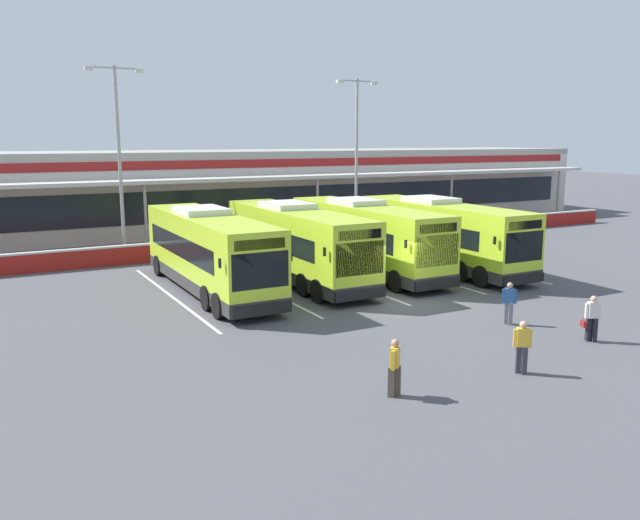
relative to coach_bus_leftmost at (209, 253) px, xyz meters
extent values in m
plane|color=#4C4C51|center=(6.54, -6.10, -1.79)|extent=(200.00, 200.00, 0.00)
cube|color=beige|center=(6.54, 20.90, 0.96)|extent=(70.00, 10.00, 5.50)
cube|color=#19232D|center=(6.54, 15.88, 0.51)|extent=(66.00, 0.08, 2.20)
cube|color=maroon|center=(6.54, 15.87, 3.36)|extent=(68.00, 0.08, 0.60)
cube|color=beige|center=(6.54, 14.40, 2.41)|extent=(67.00, 3.00, 0.24)
cube|color=gray|center=(6.54, 20.90, 3.96)|extent=(70.00, 10.00, 0.50)
cylinder|color=#999999|center=(0.34, 13.20, 0.31)|extent=(0.20, 0.20, 4.20)
cylinder|color=#999999|center=(12.74, 13.20, 0.31)|extent=(0.20, 0.20, 4.20)
cylinder|color=#999999|center=(25.14, 13.20, 0.31)|extent=(0.20, 0.20, 4.20)
cylinder|color=#999999|center=(37.54, 13.20, 0.31)|extent=(0.20, 0.20, 4.20)
cube|color=maroon|center=(6.54, 8.40, -1.29)|extent=(60.00, 0.36, 1.00)
cube|color=#B2B2B2|center=(6.54, 8.40, -0.74)|extent=(60.00, 0.40, 0.10)
cube|color=#B7DB2D|center=(0.00, -0.04, 0.12)|extent=(2.64, 12.02, 3.19)
cube|color=#333333|center=(0.00, -0.04, -1.19)|extent=(2.66, 12.04, 0.56)
cube|color=black|center=(0.00, 0.36, 0.36)|extent=(2.65, 9.62, 0.96)
cube|color=black|center=(-0.04, -5.99, 0.26)|extent=(2.31, 0.12, 1.40)
cube|color=black|center=(-0.04, -6.00, 1.26)|extent=(2.05, 0.09, 0.40)
cube|color=silver|center=(0.01, 0.96, 1.85)|extent=(2.07, 2.81, 0.28)
cube|color=black|center=(-0.04, -6.10, -1.24)|extent=(2.45, 0.18, 0.44)
cube|color=black|center=(1.41, -5.65, 0.61)|extent=(0.08, 0.12, 0.36)
cube|color=black|center=(-1.50, -5.63, 0.61)|extent=(0.08, 0.12, 0.36)
cylinder|color=black|center=(1.23, 4.55, -1.27)|extent=(0.33, 1.04, 1.04)
cylinder|color=black|center=(-1.16, 4.57, -1.27)|extent=(0.33, 1.04, 1.04)
cylinder|color=black|center=(1.17, -3.25, -1.27)|extent=(0.33, 1.04, 1.04)
cylinder|color=black|center=(-1.22, -3.23, -1.27)|extent=(0.33, 1.04, 1.04)
cylinder|color=black|center=(1.16, -4.65, -1.27)|extent=(0.33, 1.04, 1.04)
cylinder|color=black|center=(-1.23, -4.63, -1.27)|extent=(0.33, 1.04, 1.04)
cube|color=#B7DB2D|center=(4.58, 0.27, 0.12)|extent=(2.64, 12.02, 3.19)
cube|color=#333333|center=(4.58, 0.27, -1.19)|extent=(2.66, 12.04, 0.56)
cube|color=black|center=(4.58, 0.67, 0.36)|extent=(2.65, 9.62, 0.96)
cube|color=black|center=(4.54, -5.68, 0.26)|extent=(2.31, 0.12, 1.40)
cube|color=black|center=(4.54, -5.69, 1.26)|extent=(2.05, 0.09, 0.40)
cube|color=silver|center=(4.59, 1.27, 1.85)|extent=(2.07, 2.81, 0.28)
cube|color=black|center=(4.54, -5.79, -1.24)|extent=(2.45, 0.18, 0.44)
cube|color=black|center=(6.00, -5.34, 0.61)|extent=(0.08, 0.12, 0.36)
cube|color=black|center=(3.09, -5.32, 0.61)|extent=(0.08, 0.12, 0.36)
cylinder|color=black|center=(5.81, 4.86, -1.27)|extent=(0.33, 1.04, 1.04)
cylinder|color=black|center=(3.42, 4.88, -1.27)|extent=(0.33, 1.04, 1.04)
cylinder|color=black|center=(5.75, -2.94, -1.27)|extent=(0.33, 1.04, 1.04)
cylinder|color=black|center=(3.36, -2.92, -1.27)|extent=(0.33, 1.04, 1.04)
cylinder|color=black|center=(5.74, -4.34, -1.27)|extent=(0.33, 1.04, 1.04)
cylinder|color=black|center=(3.35, -4.32, -1.27)|extent=(0.33, 1.04, 1.04)
cube|color=#B7DB2D|center=(8.63, 0.28, 0.12)|extent=(2.64, 12.02, 3.19)
cube|color=#333333|center=(8.63, 0.28, -1.19)|extent=(2.66, 12.04, 0.56)
cube|color=black|center=(8.63, 0.68, 0.36)|extent=(2.65, 9.62, 0.96)
cube|color=black|center=(8.59, -5.67, 0.26)|extent=(2.31, 0.12, 1.40)
cube|color=black|center=(8.59, -5.68, 1.26)|extent=(2.05, 0.09, 0.40)
cube|color=silver|center=(8.64, 1.28, 1.85)|extent=(2.07, 2.81, 0.28)
cube|color=black|center=(8.59, -5.78, -1.24)|extent=(2.45, 0.18, 0.44)
cube|color=black|center=(10.05, -5.33, 0.61)|extent=(0.08, 0.12, 0.36)
cube|color=black|center=(7.14, -5.31, 0.61)|extent=(0.08, 0.12, 0.36)
cylinder|color=black|center=(9.86, 4.87, -1.27)|extent=(0.33, 1.04, 1.04)
cylinder|color=black|center=(7.47, 4.89, -1.27)|extent=(0.33, 1.04, 1.04)
cylinder|color=black|center=(9.80, -2.93, -1.27)|extent=(0.33, 1.04, 1.04)
cylinder|color=black|center=(7.41, -2.91, -1.27)|extent=(0.33, 1.04, 1.04)
cylinder|color=black|center=(9.79, -4.33, -1.27)|extent=(0.33, 1.04, 1.04)
cylinder|color=black|center=(7.40, -4.31, -1.27)|extent=(0.33, 1.04, 1.04)
cube|color=#B7DB2D|center=(12.76, -0.81, 0.12)|extent=(2.64, 12.02, 3.19)
cube|color=#333333|center=(12.76, -0.81, -1.19)|extent=(2.66, 12.04, 0.56)
cube|color=black|center=(12.76, -0.41, 0.36)|extent=(2.65, 9.62, 0.96)
cube|color=black|center=(12.72, -6.76, 0.26)|extent=(2.31, 0.12, 1.40)
cube|color=black|center=(12.72, -6.77, 1.26)|extent=(2.05, 0.09, 0.40)
cube|color=silver|center=(12.77, 0.19, 1.85)|extent=(2.07, 2.81, 0.28)
cube|color=black|center=(12.72, -6.87, -1.24)|extent=(2.45, 0.18, 0.44)
cube|color=black|center=(14.17, -6.42, 0.61)|extent=(0.08, 0.12, 0.36)
cube|color=black|center=(11.27, -6.40, 0.61)|extent=(0.08, 0.12, 0.36)
cylinder|color=black|center=(13.99, 3.78, -1.27)|extent=(0.33, 1.04, 1.04)
cylinder|color=black|center=(11.60, 3.80, -1.27)|extent=(0.33, 1.04, 1.04)
cylinder|color=black|center=(13.93, -4.02, -1.27)|extent=(0.33, 1.04, 1.04)
cylinder|color=black|center=(11.54, -4.00, -1.27)|extent=(0.33, 1.04, 1.04)
cylinder|color=black|center=(13.92, -5.42, -1.27)|extent=(0.33, 1.04, 1.04)
cylinder|color=black|center=(11.53, -5.40, -1.27)|extent=(0.33, 1.04, 1.04)
cube|color=silver|center=(-1.86, -0.10, -1.78)|extent=(0.14, 13.00, 0.01)
cube|color=silver|center=(2.34, -0.10, -1.78)|extent=(0.14, 13.00, 0.01)
cube|color=silver|center=(6.54, -0.10, -1.78)|extent=(0.14, 13.00, 0.01)
cube|color=silver|center=(10.74, -0.10, -1.78)|extent=(0.14, 13.00, 0.01)
cube|color=silver|center=(14.94, -0.10, -1.78)|extent=(0.14, 13.00, 0.01)
cube|color=black|center=(9.07, -13.42, -1.37)|extent=(0.20, 0.22, 0.84)
cube|color=black|center=(9.17, -13.59, -1.37)|extent=(0.20, 0.22, 0.84)
cube|color=silver|center=(9.12, -13.50, -0.67)|extent=(0.40, 0.34, 0.56)
cube|color=silver|center=(8.92, -13.42, -0.69)|extent=(0.12, 0.13, 0.54)
cube|color=silver|center=(9.32, -13.59, -0.69)|extent=(0.12, 0.13, 0.54)
sphere|color=tan|center=(9.12, -13.50, -0.28)|extent=(0.22, 0.22, 0.22)
cube|color=maroon|center=(8.87, -13.37, -1.16)|extent=(0.22, 0.30, 0.22)
cylinder|color=maroon|center=(8.87, -13.37, -0.98)|extent=(0.02, 0.02, 0.16)
cube|color=#4C4238|center=(0.23, -14.26, -1.37)|extent=(0.22, 0.23, 0.84)
cube|color=#4C4238|center=(0.43, -14.24, -1.37)|extent=(0.22, 0.23, 0.84)
cube|color=gold|center=(0.33, -14.25, -0.67)|extent=(0.40, 0.39, 0.56)
cube|color=gold|center=(0.16, -14.40, -0.69)|extent=(0.13, 0.13, 0.54)
cube|color=gold|center=(0.49, -14.10, -0.69)|extent=(0.13, 0.13, 0.54)
sphere|color=tan|center=(0.33, -14.25, -0.28)|extent=(0.22, 0.22, 0.22)
cube|color=#33333D|center=(4.63, -14.52, -1.37)|extent=(0.22, 0.23, 0.84)
cube|color=#33333D|center=(4.70, -14.71, -1.37)|extent=(0.22, 0.23, 0.84)
cube|color=gold|center=(4.67, -14.62, -0.67)|extent=(0.40, 0.38, 0.56)
cube|color=gold|center=(4.49, -14.49, -0.69)|extent=(0.13, 0.13, 0.54)
cube|color=gold|center=(4.85, -14.75, -0.69)|extent=(0.13, 0.13, 0.54)
sphere|color=tan|center=(4.67, -14.62, -0.28)|extent=(0.22, 0.22, 0.22)
cube|color=slate|center=(8.10, -10.50, -1.37)|extent=(0.22, 0.23, 0.84)
cube|color=slate|center=(8.14, -10.69, -1.37)|extent=(0.22, 0.23, 0.84)
cube|color=#2D5693|center=(8.12, -10.59, -0.67)|extent=(0.40, 0.39, 0.56)
cube|color=#2D5693|center=(7.95, -10.45, -0.69)|extent=(0.13, 0.13, 0.54)
cube|color=#2D5693|center=(8.28, -10.74, -0.69)|extent=(0.13, 0.13, 0.54)
sphere|color=tan|center=(8.12, -10.59, -0.28)|extent=(0.22, 0.22, 0.22)
cylinder|color=#9E9EA3|center=(-1.58, 10.76, 3.71)|extent=(0.20, 0.20, 11.00)
cylinder|color=#9E9EA3|center=(-1.58, 10.76, 9.06)|extent=(2.80, 0.10, 0.10)
cube|color=silver|center=(-2.98, 10.76, 8.96)|extent=(0.44, 0.28, 0.20)
cube|color=silver|center=(-0.18, 10.76, 8.96)|extent=(0.44, 0.28, 0.20)
cylinder|color=#9E9EA3|center=(14.86, 11.33, 3.71)|extent=(0.20, 0.20, 11.00)
cylinder|color=#9E9EA3|center=(14.86, 11.33, 9.06)|extent=(2.80, 0.10, 0.10)
cube|color=silver|center=(13.46, 11.33, 8.96)|extent=(0.44, 0.28, 0.20)
cube|color=silver|center=(16.26, 11.33, 8.96)|extent=(0.44, 0.28, 0.20)
camera|label=1|loc=(-9.37, -27.85, 5.12)|focal=36.18mm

